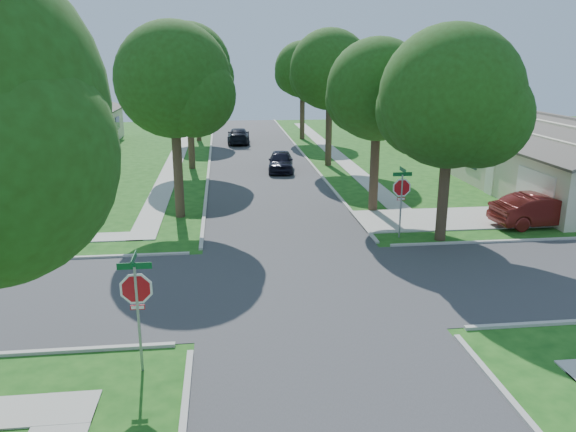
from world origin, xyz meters
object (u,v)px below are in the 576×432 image
at_px(tree_e_mid, 331,73).
at_px(car_curb_east, 281,161).
at_px(tree_w_mid, 189,70).
at_px(car_curb_west, 238,136).
at_px(tree_e_near, 379,94).
at_px(tree_e_far, 303,72).
at_px(tree_ne_corner, 452,104).
at_px(car_driveway, 541,210).
at_px(tree_w_near, 175,85).
at_px(house_ne_far, 442,127).
at_px(house_ne_near, 566,168).
at_px(stop_sign_sw, 137,294).
at_px(tree_w_far, 197,78).
at_px(house_nw_far, 62,128).
at_px(stop_sign_ne, 402,191).

xyz_separation_m(tree_e_mid, car_curb_east, (-3.56, -1.67, -5.58)).
bearing_deg(tree_w_mid, car_curb_west, 72.59).
bearing_deg(car_curb_west, tree_e_mid, 120.80).
height_order(tree_e_mid, car_curb_east, tree_e_mid).
height_order(tree_e_near, tree_e_far, tree_e_far).
height_order(tree_ne_corner, car_driveway, tree_ne_corner).
xyz_separation_m(car_curb_east, car_curb_west, (-2.40, 12.64, -0.01)).
distance_m(tree_w_near, house_ne_far, 29.10).
xyz_separation_m(tree_w_mid, car_curb_west, (3.44, 10.97, -5.82)).
height_order(tree_w_mid, tree_ne_corner, tree_w_mid).
height_order(tree_e_far, house_ne_near, tree_e_far).
height_order(tree_e_far, house_ne_far, tree_e_far).
xyz_separation_m(stop_sign_sw, tree_w_far, (0.05, 38.71, 3.48)).
height_order(tree_w_far, car_curb_west, tree_w_far).
distance_m(tree_e_mid, house_ne_far, 14.58).
distance_m(car_driveway, car_curb_west, 29.26).
height_order(house_nw_far, car_curb_west, house_nw_far).
height_order(tree_e_near, house_ne_near, tree_e_near).
distance_m(tree_e_far, house_nw_far, 21.31).
xyz_separation_m(stop_sign_ne, house_ne_far, (11.29, 24.30, -0.51)).
distance_m(stop_sign_sw, tree_e_near, 17.04).
relative_size(house_ne_near, house_nw_far, 1.00).
height_order(tree_w_near, house_nw_far, tree_w_near).
bearing_deg(tree_w_mid, tree_w_far, 90.05).
distance_m(stop_sign_ne, tree_w_far, 30.96).
bearing_deg(stop_sign_ne, house_ne_far, 65.07).
bearing_deg(house_ne_far, car_curb_west, 170.16).
relative_size(tree_e_mid, car_curb_west, 1.99).
height_order(tree_w_mid, house_nw_far, tree_w_mid).
height_order(tree_e_far, car_curb_east, tree_e_far).
xyz_separation_m(tree_ne_corner, car_driveway, (5.14, 1.41, -4.86)).
height_order(stop_sign_sw, car_curb_west, stop_sign_sw).
bearing_deg(tree_e_far, stop_sign_ne, -90.10).
bearing_deg(stop_sign_sw, tree_e_near, 55.41).
height_order(tree_e_mid, house_nw_far, tree_e_mid).
xyz_separation_m(tree_e_near, tree_e_mid, (0.01, 12.00, 0.61)).
xyz_separation_m(tree_w_far, tree_ne_corner, (11.01, -29.80, 0.09)).
distance_m(tree_w_mid, tree_w_far, 13.04).
relative_size(tree_e_mid, house_nw_far, 0.68).
bearing_deg(tree_ne_corner, house_ne_far, 68.77).
distance_m(tree_w_near, car_curb_west, 23.86).
height_order(tree_e_near, tree_w_near, tree_w_near).
height_order(tree_ne_corner, house_ne_near, tree_ne_corner).
xyz_separation_m(stop_sign_ne, car_driveway, (6.80, 0.92, -1.30)).
distance_m(tree_w_mid, car_curb_west, 12.89).
bearing_deg(stop_sign_sw, car_curb_west, 84.55).
distance_m(tree_e_mid, car_curb_east, 6.82).
xyz_separation_m(tree_e_near, house_nw_far, (-20.74, 22.99, -4.13)).
xyz_separation_m(house_nw_far, car_driveway, (27.49, -26.38, -0.79)).
bearing_deg(stop_sign_ne, tree_e_far, 89.90).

